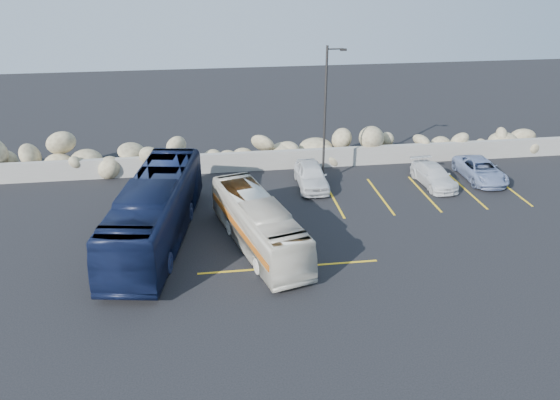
{
  "coord_description": "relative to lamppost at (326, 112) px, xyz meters",
  "views": [
    {
      "loc": [
        -4.25,
        -20.1,
        12.73
      ],
      "look_at": [
        -0.86,
        4.0,
        1.51
      ],
      "focal_mm": 35.0,
      "sensor_mm": 36.0,
      "label": 1
    }
  ],
  "objects": [
    {
      "name": "car_a",
      "position": [
        -0.88,
        -0.61,
        -3.59
      ],
      "size": [
        1.75,
        4.16,
        1.41
      ],
      "primitive_type": "imported",
      "rotation": [
        0.0,
        0.0,
        -0.02
      ],
      "color": "silver",
      "rests_on": "ground"
    },
    {
      "name": "ground",
      "position": [
        -2.56,
        -9.5,
        -4.3
      ],
      "size": [
        90.0,
        90.0,
        0.0
      ],
      "primitive_type": "plane",
      "color": "black",
      "rests_on": "ground"
    },
    {
      "name": "car_c",
      "position": [
        6.34,
        -1.35,
        -3.72
      ],
      "size": [
        1.89,
        4.09,
        1.16
      ],
      "primitive_type": "imported",
      "rotation": [
        0.0,
        0.0,
        0.07
      ],
      "color": "silver",
      "rests_on": "ground"
    },
    {
      "name": "riprap_pile",
      "position": [
        -2.56,
        3.7,
        -3.0
      ],
      "size": [
        54.0,
        2.8,
        2.6
      ],
      "primitive_type": null,
      "color": "#938260",
      "rests_on": "ground"
    },
    {
      "name": "vintage_bus",
      "position": [
        -4.68,
        -7.24,
        -3.12
      ],
      "size": [
        4.08,
        8.69,
        2.36
      ],
      "primitive_type": "imported",
      "rotation": [
        0.0,
        0.0,
        0.26
      ],
      "color": "silver",
      "rests_on": "ground"
    },
    {
      "name": "lamppost",
      "position": [
        0.0,
        0.0,
        0.0
      ],
      "size": [
        1.14,
        0.18,
        8.0
      ],
      "color": "#302D2B",
      "rests_on": "ground"
    },
    {
      "name": "parking_lines",
      "position": [
        2.09,
        -3.93,
        -4.29
      ],
      "size": [
        18.16,
        9.36,
        0.01
      ],
      "color": "gold",
      "rests_on": "ground"
    },
    {
      "name": "car_d",
      "position": [
        9.45,
        -0.95,
        -3.69
      ],
      "size": [
        2.08,
        4.39,
        1.21
      ],
      "primitive_type": "imported",
      "rotation": [
        0.0,
        0.0,
        -0.02
      ],
      "color": "#8393BA",
      "rests_on": "ground"
    },
    {
      "name": "seawall",
      "position": [
        -2.56,
        2.5,
        -3.7
      ],
      "size": [
        60.0,
        0.4,
        1.2
      ],
      "primitive_type": "cube",
      "color": "gray",
      "rests_on": "ground"
    },
    {
      "name": "tour_coach",
      "position": [
        -9.42,
        -5.94,
        -2.76
      ],
      "size": [
        4.4,
        11.3,
        3.07
      ],
      "primitive_type": "imported",
      "rotation": [
        0.0,
        0.0,
        -0.17
      ],
      "color": "#111938",
      "rests_on": "ground"
    }
  ]
}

